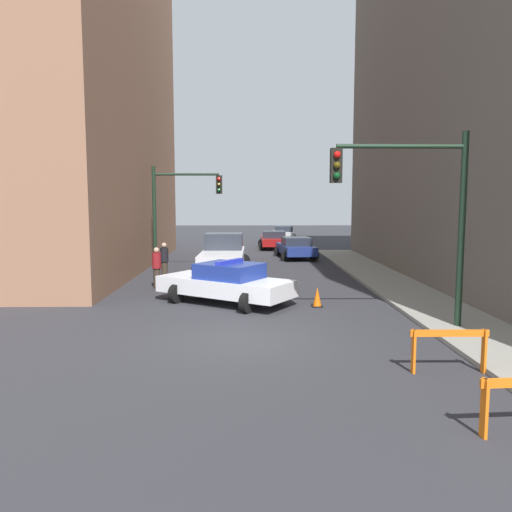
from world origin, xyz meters
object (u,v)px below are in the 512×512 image
(barrier_mid, at_px, (449,343))
(traffic_cone, at_px, (317,297))
(parked_car_far, at_px, (283,233))
(traffic_light_near, at_px, (419,200))
(pedestrian_crossing, at_px, (157,267))
(parked_car_near, at_px, (296,247))
(police_car, at_px, (226,283))
(traffic_light_far, at_px, (176,203))
(parked_car_mid, at_px, (274,240))
(pedestrian_corner, at_px, (164,261))
(white_truck, at_px, (223,255))

(barrier_mid, bearing_deg, traffic_cone, 105.31)
(parked_car_far, xyz_separation_m, traffic_cone, (-0.95, -27.93, -0.36))
(traffic_light_near, bearing_deg, traffic_cone, 126.31)
(pedestrian_crossing, height_order, barrier_mid, pedestrian_crossing)
(parked_car_near, bearing_deg, police_car, -110.93)
(traffic_light_far, xyz_separation_m, parked_car_mid, (5.45, 11.88, -2.72))
(barrier_mid, distance_m, traffic_cone, 6.71)
(pedestrian_crossing, relative_size, pedestrian_corner, 1.00)
(parked_car_mid, height_order, barrier_mid, parked_car_mid)
(white_truck, bearing_deg, parked_car_far, 78.42)
(parked_car_mid, distance_m, traffic_cone, 20.39)
(traffic_cone, bearing_deg, white_truck, 113.95)
(pedestrian_corner, xyz_separation_m, barrier_mid, (7.77, -12.27, -0.24))
(police_car, bearing_deg, pedestrian_crossing, 77.56)
(traffic_light_far, xyz_separation_m, pedestrian_corner, (-0.21, -2.69, -2.54))
(traffic_light_far, distance_m, barrier_mid, 16.99)
(police_car, height_order, pedestrian_corner, pedestrian_corner)
(parked_car_mid, bearing_deg, pedestrian_crossing, -108.41)
(parked_car_mid, bearing_deg, parked_car_far, 80.38)
(traffic_light_far, xyz_separation_m, pedestrian_crossing, (-0.15, -4.91, -2.54))
(traffic_cone, bearing_deg, police_car, 169.21)
(traffic_light_near, height_order, pedestrian_crossing, traffic_light_near)
(parked_car_near, distance_m, parked_car_mid, 6.37)
(traffic_light_far, relative_size, parked_car_mid, 1.21)
(police_car, bearing_deg, white_truck, 37.12)
(traffic_cone, bearing_deg, parked_car_far, 88.06)
(parked_car_far, distance_m, pedestrian_crossing, 25.30)
(police_car, xyz_separation_m, pedestrian_corner, (-2.96, 5.23, 0.14))
(parked_car_mid, xyz_separation_m, parked_car_far, (1.28, 7.55, 0.00))
(pedestrian_corner, relative_size, barrier_mid, 1.04)
(parked_car_far, relative_size, barrier_mid, 2.75)
(traffic_light_near, height_order, pedestrian_corner, traffic_light_near)
(pedestrian_crossing, bearing_deg, parked_car_far, 155.87)
(parked_car_far, distance_m, pedestrian_corner, 23.18)
(traffic_light_near, height_order, white_truck, traffic_light_near)
(parked_car_far, xyz_separation_m, pedestrian_corner, (-6.94, -22.12, 0.19))
(traffic_light_near, bearing_deg, white_truck, 117.71)
(white_truck, bearing_deg, traffic_light_far, 165.40)
(police_car, relative_size, traffic_cone, 7.53)
(police_car, xyz_separation_m, parked_car_near, (3.72, 13.51, -0.05))
(traffic_cone, bearing_deg, pedestrian_crossing, 148.88)
(traffic_light_far, bearing_deg, police_car, -70.84)
(parked_car_mid, xyz_separation_m, traffic_cone, (0.34, -20.38, -0.36))
(parked_car_mid, height_order, traffic_cone, parked_car_mid)
(pedestrian_crossing, bearing_deg, white_truck, 141.82)
(traffic_light_far, bearing_deg, parked_car_near, 40.85)
(parked_car_near, bearing_deg, barrier_mid, -92.51)
(traffic_light_near, xyz_separation_m, pedestrian_crossing, (-8.18, 6.64, -2.67))
(traffic_light_far, relative_size, white_truck, 0.96)
(police_car, bearing_deg, traffic_light_far, 52.75)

